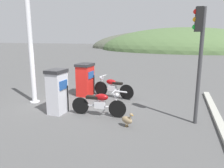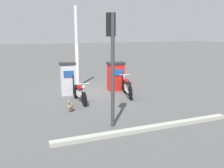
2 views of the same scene
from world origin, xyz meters
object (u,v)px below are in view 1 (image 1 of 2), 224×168
(motorcycle_near_pump, at_px, (99,103))
(wandering_duck, at_px, (127,120))
(canopy_support_pole, at_px, (31,52))
(fuel_pump_near, at_px, (57,91))
(fuel_pump_far, at_px, (85,79))
(motorcycle_far_pump, at_px, (113,87))
(roadside_traffic_light, at_px, (199,46))

(motorcycle_near_pump, height_order, wandering_duck, motorcycle_near_pump)
(canopy_support_pole, bearing_deg, fuel_pump_near, -29.07)
(wandering_duck, bearing_deg, fuel_pump_far, 131.17)
(fuel_pump_far, height_order, motorcycle_near_pump, fuel_pump_far)
(fuel_pump_near, distance_m, fuel_pump_far, 2.56)
(wandering_duck, bearing_deg, motorcycle_far_pump, 113.81)
(fuel_pump_near, distance_m, wandering_duck, 2.82)
(motorcycle_far_pump, bearing_deg, wandering_duck, -66.19)
(fuel_pump_far, distance_m, roadside_traffic_light, 5.45)
(fuel_pump_near, xyz_separation_m, wandering_duck, (2.71, -0.54, -0.58))
(roadside_traffic_light, bearing_deg, motorcycle_far_pump, 146.89)
(fuel_pump_near, xyz_separation_m, roadside_traffic_light, (4.70, 0.38, 1.66))
(wandering_duck, bearing_deg, motorcycle_near_pump, 149.10)
(wandering_duck, distance_m, canopy_support_pole, 4.99)
(fuel_pump_near, bearing_deg, roadside_traffic_light, 4.61)
(motorcycle_near_pump, bearing_deg, roadside_traffic_light, 4.04)
(wandering_duck, relative_size, roadside_traffic_light, 0.14)
(fuel_pump_far, relative_size, canopy_support_pole, 0.34)
(motorcycle_near_pump, height_order, motorcycle_far_pump, motorcycle_far_pump)
(motorcycle_far_pump, bearing_deg, canopy_support_pole, -151.23)
(motorcycle_near_pump, height_order, roadside_traffic_light, roadside_traffic_light)
(roadside_traffic_light, bearing_deg, fuel_pump_far, 155.09)
(roadside_traffic_light, height_order, canopy_support_pole, canopy_support_pole)
(roadside_traffic_light, xyz_separation_m, canopy_support_pole, (-6.35, 0.54, -0.34))
(motorcycle_near_pump, height_order, canopy_support_pole, canopy_support_pole)
(motorcycle_far_pump, relative_size, roadside_traffic_light, 0.55)
(roadside_traffic_light, distance_m, canopy_support_pole, 6.38)
(fuel_pump_near, distance_m, roadside_traffic_light, 4.99)
(fuel_pump_far, distance_m, canopy_support_pole, 2.71)
(motorcycle_far_pump, relative_size, wandering_duck, 3.99)
(fuel_pump_near, height_order, fuel_pump_far, fuel_pump_near)
(fuel_pump_near, relative_size, fuel_pump_far, 1.07)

